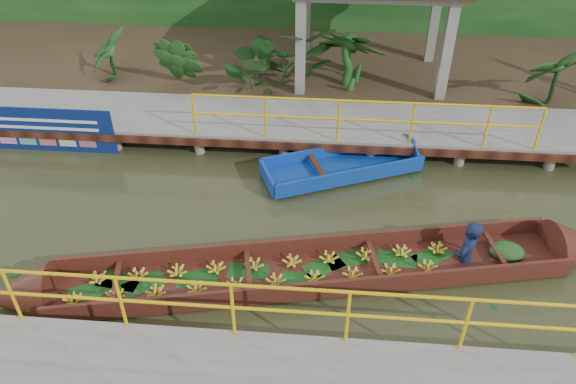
{
  "coord_description": "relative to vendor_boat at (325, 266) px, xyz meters",
  "views": [
    {
      "loc": [
        2.01,
        -8.26,
        7.15
      ],
      "look_at": [
        1.27,
        0.5,
        0.6
      ],
      "focal_mm": 35.0,
      "sensor_mm": 36.0,
      "label": 1
    }
  ],
  "objects": [
    {
      "name": "blue_banner",
      "position": [
        -6.79,
        3.59,
        0.35
      ],
      "size": [
        3.67,
        0.04,
        1.15
      ],
      "color": "navy",
      "rests_on": "ground"
    },
    {
      "name": "land_strip",
      "position": [
        -2.06,
        8.61,
        0.01
      ],
      "size": [
        30.0,
        8.0,
        0.45
      ],
      "primitive_type": "cube",
      "color": "#302518",
      "rests_on": "ground"
    },
    {
      "name": "far_dock",
      "position": [
        -2.04,
        4.54,
        0.27
      ],
      "size": [
        16.0,
        2.06,
        1.66
      ],
      "color": "slate",
      "rests_on": "ground"
    },
    {
      "name": "moored_blue_boat",
      "position": [
        1.17,
        3.58,
        -0.04
      ],
      "size": [
        4.12,
        2.53,
        0.97
      ],
      "rotation": [
        0.0,
        0.0,
        0.4
      ],
      "color": "#0D3698",
      "rests_on": "ground"
    },
    {
      "name": "ground",
      "position": [
        -2.06,
        1.11,
        -0.21
      ],
      "size": [
        80.0,
        80.0,
        0.0
      ],
      "primitive_type": "plane",
      "color": "#2C3118",
      "rests_on": "ground"
    },
    {
      "name": "tropical_plants",
      "position": [
        0.19,
        6.41,
        0.96
      ],
      "size": [
        14.15,
        1.15,
        1.43
      ],
      "color": "#123A14",
      "rests_on": "ground"
    },
    {
      "name": "vendor_boat",
      "position": [
        0.0,
        0.0,
        0.0
      ],
      "size": [
        11.09,
        3.36,
        2.11
      ],
      "rotation": [
        0.0,
        0.0,
        0.21
      ],
      "color": "#3C1710",
      "rests_on": "ground"
    }
  ]
}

